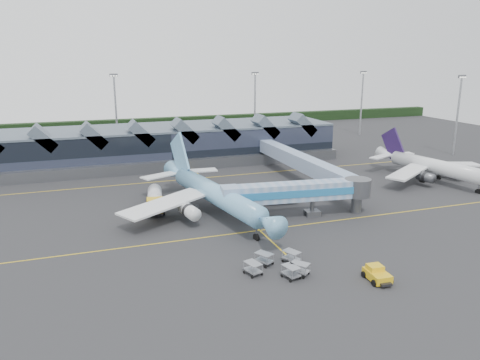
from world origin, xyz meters
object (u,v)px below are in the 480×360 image
object	(u,v)px
fuel_truck	(155,198)
regional_jet	(431,166)
main_airliner	(213,192)
jet_bridge	(307,192)
pushback_tug	(377,274)

from	to	relation	value
fuel_truck	regional_jet	bearing A→B (deg)	8.96
regional_jet	fuel_truck	distance (m)	62.39
main_airliner	fuel_truck	xyz separation A→B (m)	(-9.48, 5.47, -1.74)
main_airliner	regional_jet	distance (m)	53.17
fuel_truck	main_airliner	bearing A→B (deg)	-20.97
jet_bridge	regional_jet	bearing A→B (deg)	24.79
jet_bridge	pushback_tug	distance (m)	25.47
jet_bridge	fuel_truck	world-z (taller)	jet_bridge
regional_jet	fuel_truck	xyz separation A→B (m)	(-62.38, 0.07, -1.40)
regional_jet	jet_bridge	bearing A→B (deg)	-172.46
fuel_truck	pushback_tug	world-z (taller)	fuel_truck
pushback_tug	main_airliner	bearing A→B (deg)	114.31
regional_jet	pushback_tug	xyz separation A→B (m)	(-40.77, -37.65, -2.66)
regional_jet	pushback_tug	distance (m)	55.56
pushback_tug	fuel_truck	bearing A→B (deg)	123.51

